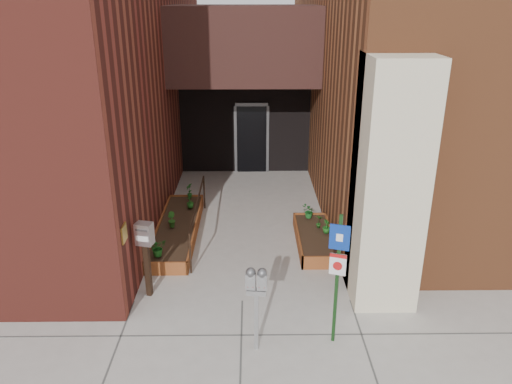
{
  "coord_description": "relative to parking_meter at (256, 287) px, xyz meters",
  "views": [
    {
      "loc": [
        0.17,
        -7.81,
        5.27
      ],
      "look_at": [
        0.27,
        1.8,
        1.45
      ],
      "focal_mm": 35.0,
      "sensor_mm": 36.0,
      "label": 1
    }
  ],
  "objects": [
    {
      "name": "shrub_left_d",
      "position": [
        -1.68,
        5.63,
        -0.64
      ],
      "size": [
        0.25,
        0.25,
        0.4
      ],
      "primitive_type": "imported",
      "rotation": [
        0.0,
        0.0,
        4.94
      ],
      "color": "#1A5C1A",
      "rests_on": "planter_left"
    },
    {
      "name": "handrail",
      "position": [
        -1.29,
        3.98,
        -0.39
      ],
      "size": [
        0.04,
        3.34,
        0.9
      ],
      "color": "black",
      "rests_on": "ground"
    },
    {
      "name": "planter_left",
      "position": [
        -1.79,
        4.03,
        -1.0
      ],
      "size": [
        0.9,
        3.6,
        0.3
      ],
      "color": "maroon",
      "rests_on": "ground"
    },
    {
      "name": "shrub_left_a",
      "position": [
        -1.97,
        2.53,
        -0.65
      ],
      "size": [
        0.46,
        0.46,
        0.36
      ],
      "primitive_type": "imported",
      "rotation": [
        0.0,
        0.0,
        0.61
      ],
      "color": "#1B5E1A",
      "rests_on": "planter_left"
    },
    {
      "name": "shrub_right_a",
      "position": [
        1.61,
        3.53,
        -0.68
      ],
      "size": [
        0.23,
        0.23,
        0.31
      ],
      "primitive_type": "imported",
      "rotation": [
        0.0,
        0.0,
        1.09
      ],
      "color": "#1B5618",
      "rests_on": "planter_right"
    },
    {
      "name": "planter_right",
      "position": [
        1.36,
        3.53,
        -1.0
      ],
      "size": [
        0.8,
        2.2,
        0.3
      ],
      "color": "maroon",
      "rests_on": "ground"
    },
    {
      "name": "payment_dropbox",
      "position": [
        -1.99,
        1.56,
        -0.07
      ],
      "size": [
        0.34,
        0.28,
        1.48
      ],
      "color": "black",
      "rests_on": "ground"
    },
    {
      "name": "shrub_left_b",
      "position": [
        -1.9,
        3.88,
        -0.66
      ],
      "size": [
        0.28,
        0.28,
        0.36
      ],
      "primitive_type": "imported",
      "rotation": [
        0.0,
        0.0,
        2.24
      ],
      "color": "#225919",
      "rests_on": "planter_left"
    },
    {
      "name": "parking_meter",
      "position": [
        0.0,
        0.0,
        0.0
      ],
      "size": [
        0.33,
        0.17,
        1.47
      ],
      "color": "#939396",
      "rests_on": "ground"
    },
    {
      "name": "shrub_right_b",
      "position": [
        1.47,
        3.79,
        -0.67
      ],
      "size": [
        0.24,
        0.24,
        0.33
      ],
      "primitive_type": "imported",
      "rotation": [
        0.0,
        0.0,
        2.56
      ],
      "color": "#1C4F16",
      "rests_on": "planter_right"
    },
    {
      "name": "sign_post",
      "position": [
        1.25,
        0.17,
        0.25
      ],
      "size": [
        0.3,
        0.12,
        2.25
      ],
      "color": "#133312",
      "rests_on": "ground"
    },
    {
      "name": "shrub_left_c",
      "position": [
        -1.59,
        4.97,
        -0.68
      ],
      "size": [
        0.25,
        0.25,
        0.32
      ],
      "primitive_type": "imported",
      "rotation": [
        0.0,
        0.0,
        3.96
      ],
      "color": "#1C5718",
      "rests_on": "planter_left"
    },
    {
      "name": "architecture",
      "position": [
        -0.43,
        8.22,
        3.84
      ],
      "size": [
        20.0,
        14.6,
        10.0
      ],
      "color": "maroon",
      "rests_on": "ground"
    },
    {
      "name": "ground",
      "position": [
        -0.24,
        1.33,
        -1.14
      ],
      "size": [
        80.0,
        80.0,
        0.0
      ],
      "primitive_type": "plane",
      "color": "#9E9991",
      "rests_on": "ground"
    },
    {
      "name": "shrub_right_c",
      "position": [
        1.29,
        4.32,
        -0.67
      ],
      "size": [
        0.42,
        0.42,
        0.33
      ],
      "primitive_type": "imported",
      "rotation": [
        0.0,
        0.0,
        4.02
      ],
      "color": "#1C6323",
      "rests_on": "planter_right"
    }
  ]
}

